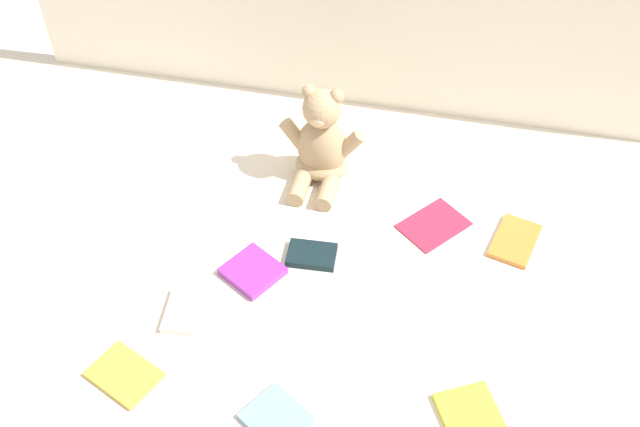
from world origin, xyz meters
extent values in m
plane|color=silver|center=(0.00, 0.00, 0.00)|extent=(3.20, 3.20, 0.00)
cube|color=#EFE5D0|center=(0.00, 0.41, 0.28)|extent=(1.70, 0.03, 0.56)
ellipsoid|color=tan|center=(-0.06, 0.12, 0.07)|extent=(0.12, 0.09, 0.15)
ellipsoid|color=tan|center=(-0.06, 0.12, 0.03)|extent=(0.12, 0.10, 0.05)
sphere|color=tan|center=(-0.06, 0.12, 0.18)|extent=(0.09, 0.09, 0.08)
ellipsoid|color=beige|center=(-0.06, 0.09, 0.18)|extent=(0.04, 0.03, 0.03)
sphere|color=tan|center=(-0.09, 0.13, 0.22)|extent=(0.03, 0.03, 0.03)
sphere|color=tan|center=(-0.03, 0.13, 0.22)|extent=(0.03, 0.03, 0.03)
cylinder|color=tan|center=(-0.12, 0.12, 0.10)|extent=(0.07, 0.03, 0.08)
cylinder|color=tan|center=(0.00, 0.12, 0.10)|extent=(0.07, 0.03, 0.08)
cylinder|color=tan|center=(-0.10, 0.04, 0.02)|extent=(0.04, 0.08, 0.04)
cylinder|color=tan|center=(-0.03, 0.04, 0.02)|extent=(0.04, 0.08, 0.04)
cube|color=purple|center=(-0.13, -0.20, 0.01)|extent=(0.14, 0.14, 0.02)
cube|color=black|center=(-0.03, -0.13, 0.01)|extent=(0.10, 0.07, 0.02)
cube|color=#79AACC|center=(-0.01, -0.50, 0.01)|extent=(0.13, 0.13, 0.01)
cube|color=orange|center=(0.37, 0.00, 0.01)|extent=(0.11, 0.14, 0.01)
cube|color=#C52645|center=(0.20, 0.01, 0.00)|extent=(0.16, 0.17, 0.01)
cube|color=gold|center=(-0.29, -0.47, 0.01)|extent=(0.14, 0.13, 0.01)
cube|color=white|center=(-0.23, -0.32, 0.01)|extent=(0.08, 0.11, 0.02)
cube|color=yellow|center=(0.32, -0.43, 0.01)|extent=(0.15, 0.16, 0.01)
camera|label=1|loc=(0.20, -1.09, 1.15)|focal=41.74mm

